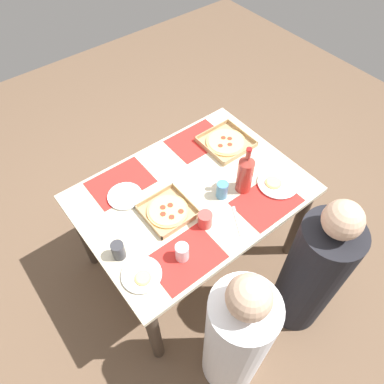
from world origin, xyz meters
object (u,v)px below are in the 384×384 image
plate_far_right (142,275)px  pizza_box_corner_right (226,142)px  pizza_box_corner_left (168,211)px  plate_near_left (277,183)px  cup_red (182,252)px  cup_clear_left (118,250)px  diner_left_seat (312,273)px  plate_far_left (125,196)px  cup_spare (222,190)px  diner_right_seat (236,339)px  cup_dark (205,220)px  soda_bottle (245,173)px

plate_far_right → pizza_box_corner_right: bearing=-154.8°
pizza_box_corner_left → plate_near_left: size_ratio=1.10×
plate_near_left → plate_far_right: size_ratio=1.20×
plate_far_right → cup_red: size_ratio=1.95×
cup_clear_left → diner_left_seat: bearing=142.9°
plate_far_left → cup_red: bearing=92.8°
cup_spare → diner_right_seat: 0.78m
diner_left_seat → pizza_box_corner_right: bearing=-98.2°
pizza_box_corner_right → cup_dark: size_ratio=3.22×
plate_near_left → cup_red: 0.73m
cup_clear_left → diner_right_seat: bearing=111.9°
cup_red → cup_clear_left: (0.24, -0.20, 0.00)m
diner_left_seat → cup_spare: bearing=-73.9°
pizza_box_corner_left → diner_right_seat: (0.10, 0.70, -0.25)m
soda_bottle → cup_red: size_ratio=3.15×
plate_far_left → soda_bottle: bearing=147.4°
diner_left_seat → cup_clear_left: bearing=-37.1°
plate_near_left → cup_red: bearing=2.9°
plate_near_left → diner_right_seat: diner_right_seat is taller
plate_far_left → cup_red: 0.51m
plate_near_left → diner_left_seat: diner_left_seat is taller
plate_far_left → cup_clear_left: cup_clear_left is taller
plate_near_left → cup_clear_left: bearing=-9.8°
soda_bottle → diner_left_seat: size_ratio=0.28×
plate_far_right → cup_dark: (-0.43, -0.04, 0.04)m
plate_far_right → cup_red: 0.22m
pizza_box_corner_left → cup_spare: size_ratio=2.45×
plate_far_right → cup_clear_left: cup_clear_left is taller
cup_red → cup_spare: cup_spare is taller
diner_right_seat → pizza_box_corner_right: bearing=-128.0°
soda_bottle → diner_left_seat: bearing=94.0°
cup_red → plate_far_right: bearing=-10.4°
pizza_box_corner_left → soda_bottle: 0.48m
cup_clear_left → diner_left_seat: size_ratio=0.09×
pizza_box_corner_left → cup_red: cup_red is taller
plate_far_right → cup_spare: bearing=-168.0°
soda_bottle → cup_spare: (0.13, -0.03, -0.08)m
cup_red → diner_left_seat: diner_left_seat is taller
pizza_box_corner_left → cup_dark: bearing=120.4°
plate_far_left → soda_bottle: soda_bottle is taller
pizza_box_corner_right → cup_clear_left: bearing=16.1°
pizza_box_corner_left → cup_spare: 0.33m
soda_bottle → cup_clear_left: size_ratio=3.13×
cup_dark → diner_left_seat: (-0.37, 0.51, -0.28)m
plate_far_left → cup_dark: (-0.24, 0.43, 0.04)m
plate_far_right → diner_right_seat: (-0.23, 0.47, -0.25)m
plate_near_left → diner_right_seat: size_ratio=0.21×
pizza_box_corner_left → soda_bottle: bearing=163.6°
pizza_box_corner_left → diner_left_seat: bearing=124.7°
plate_near_left → cup_clear_left: (0.97, -0.17, 0.04)m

